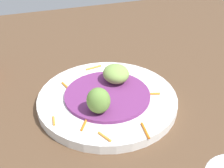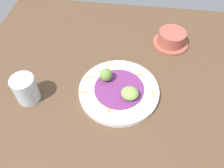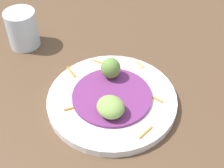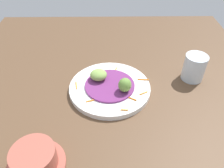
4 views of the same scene
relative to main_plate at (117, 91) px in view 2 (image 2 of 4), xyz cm
name	(u,v)px [view 2 (image 2 of 4)]	position (x,y,z in cm)	size (l,w,h in cm)	color
table_surface	(118,101)	(-0.48, 2.94, -1.88)	(110.00, 110.00, 2.00)	brown
main_plate	(117,91)	(0.00, 0.00, 0.00)	(26.39, 26.39, 1.76)	white
cabbage_bed	(118,88)	(0.00, 0.00, 1.20)	(16.17, 16.17, 0.64)	#702D6B
carrot_garnish	(112,84)	(2.08, -1.85, 1.08)	(24.52, 20.88, 0.40)	orange
guac_scoop_left	(106,75)	(4.15, -3.00, 3.83)	(4.15, 4.00, 4.62)	olive
guac_scoop_center	(130,93)	(-4.15, 3.00, 3.20)	(5.55, 5.11, 3.37)	#84A851
terracotta_bowl	(171,39)	(-18.01, -26.69, 1.74)	(13.83, 13.83, 5.73)	#A85142
water_glass	(26,89)	(28.23, 5.98, 3.68)	(7.43, 7.43, 9.12)	silver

